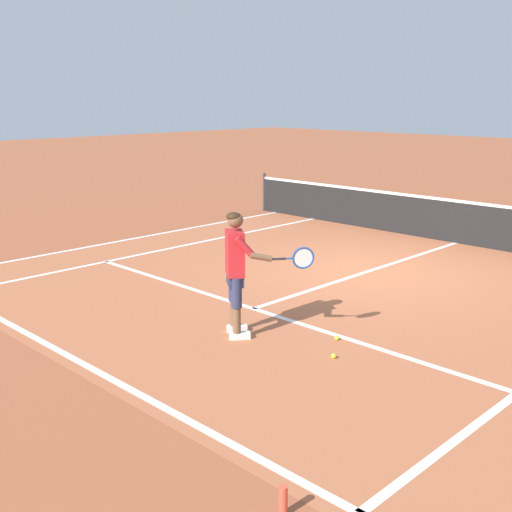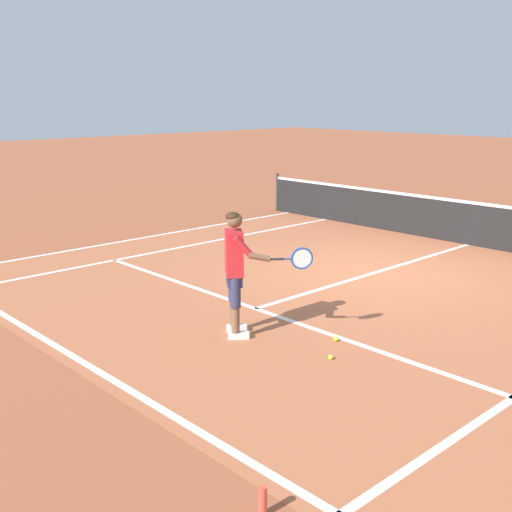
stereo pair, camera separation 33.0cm
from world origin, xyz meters
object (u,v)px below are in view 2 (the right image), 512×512
object	(u,v)px
tennis_player	(236,265)
tennis_ball_near_feet	(336,339)
tennis_ball_by_baseline	(331,357)
water_bottle	(263,501)

from	to	relation	value
tennis_player	tennis_ball_near_feet	bearing A→B (deg)	37.03
tennis_player	tennis_ball_near_feet	world-z (taller)	tennis_player
tennis_ball_by_baseline	water_bottle	xyz separation A→B (m)	(1.62, -2.72, 0.09)
tennis_player	tennis_ball_by_baseline	world-z (taller)	tennis_player
water_bottle	tennis_ball_by_baseline	bearing A→B (deg)	120.81
tennis_player	water_bottle	distance (m)	4.00
tennis_ball_near_feet	tennis_ball_by_baseline	size ratio (longest dim) A/B	1.00
tennis_player	water_bottle	xyz separation A→B (m)	(3.05, -2.43, -0.86)
tennis_player	tennis_ball_near_feet	xyz separation A→B (m)	(1.08, 0.81, -0.96)
tennis_player	tennis_ball_by_baseline	xyz separation A→B (m)	(1.43, 0.29, -0.96)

